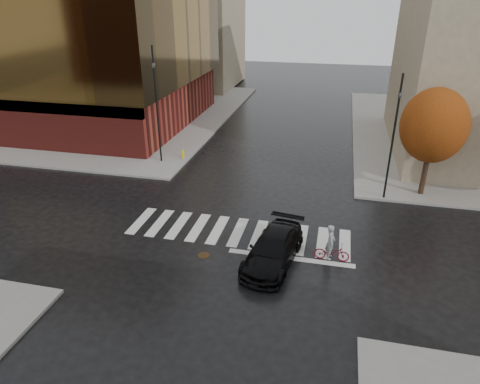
% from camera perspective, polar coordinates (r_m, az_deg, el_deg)
% --- Properties ---
extents(ground, '(120.00, 120.00, 0.00)m').
position_cam_1_polar(ground, '(22.18, -0.58, -6.01)').
color(ground, black).
rests_on(ground, ground).
extents(sidewalk_nw, '(30.00, 30.00, 0.15)m').
position_cam_1_polar(sidewalk_nw, '(48.32, -19.57, 10.12)').
color(sidewalk_nw, gray).
rests_on(sidewalk_nw, ground).
extents(crosswalk, '(12.00, 3.00, 0.01)m').
position_cam_1_polar(crosswalk, '(22.59, -0.28, -5.36)').
color(crosswalk, silver).
rests_on(crosswalk, ground).
extents(office_glass, '(27.00, 19.00, 16.00)m').
position_cam_1_polar(office_glass, '(45.15, -24.34, 19.08)').
color(office_glass, maroon).
rests_on(office_glass, sidewalk_nw).
extents(building_nw_far, '(14.00, 12.00, 20.00)m').
position_cam_1_polar(building_nw_far, '(59.10, -7.90, 23.71)').
color(building_nw_far, gray).
rests_on(building_nw_far, sidewalk_nw).
extents(tree_ne_a, '(3.80, 3.80, 6.50)m').
position_cam_1_polar(tree_ne_a, '(27.32, 24.44, 8.04)').
color(tree_ne_a, black).
rests_on(tree_ne_a, sidewalk_ne).
extents(sedan, '(2.71, 5.12, 1.41)m').
position_cam_1_polar(sedan, '(19.95, 4.46, -7.62)').
color(sedan, black).
rests_on(sedan, ground).
extents(cyclist, '(1.63, 0.64, 1.85)m').
position_cam_1_polar(cyclist, '(20.54, 12.08, -7.37)').
color(cyclist, maroon).
rests_on(cyclist, ground).
extents(traffic_light_nw, '(0.25, 0.22, 8.13)m').
position_cam_1_polar(traffic_light_nw, '(30.78, -11.13, 12.36)').
color(traffic_light_nw, black).
rests_on(traffic_light_nw, sidewalk_nw).
extents(traffic_light_ne, '(0.18, 0.21, 7.37)m').
position_cam_1_polar(traffic_light_ne, '(25.93, 19.87, 7.73)').
color(traffic_light_ne, black).
rests_on(traffic_light_ne, sidewalk_ne).
extents(fire_hydrant, '(0.23, 0.23, 0.64)m').
position_cam_1_polar(fire_hydrant, '(32.40, -7.65, 5.16)').
color(fire_hydrant, yellow).
rests_on(fire_hydrant, sidewalk_nw).
extents(manhole, '(0.60, 0.60, 0.01)m').
position_cam_1_polar(manhole, '(20.81, -4.86, -8.40)').
color(manhole, '#422E17').
rests_on(manhole, ground).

